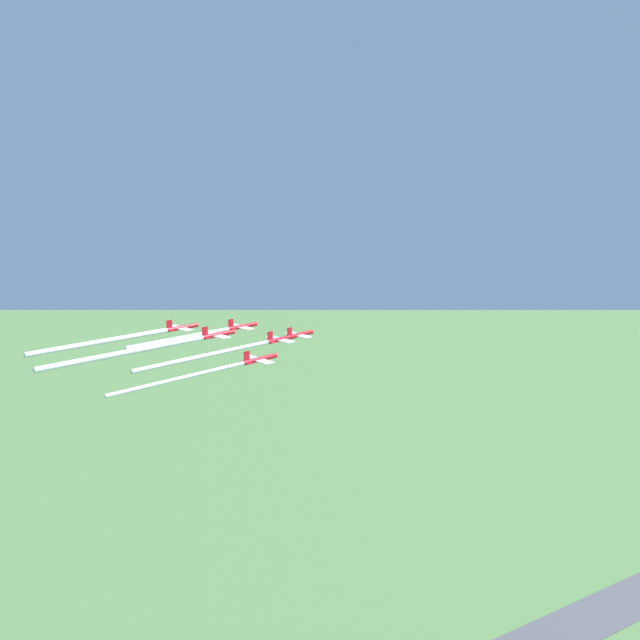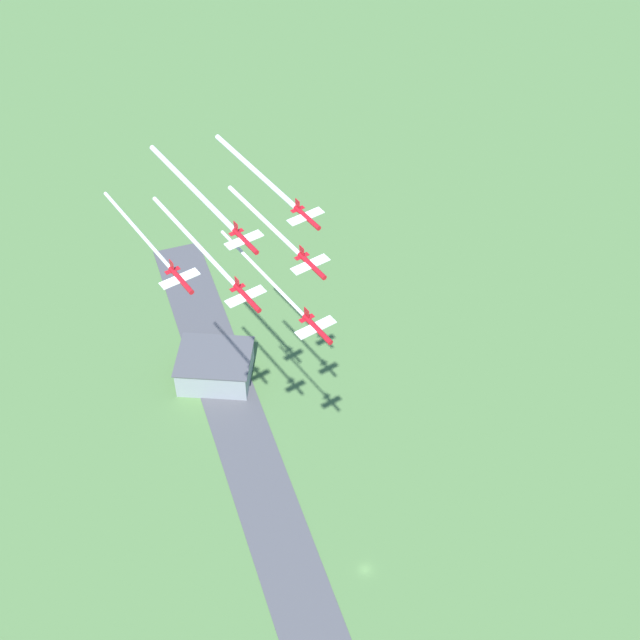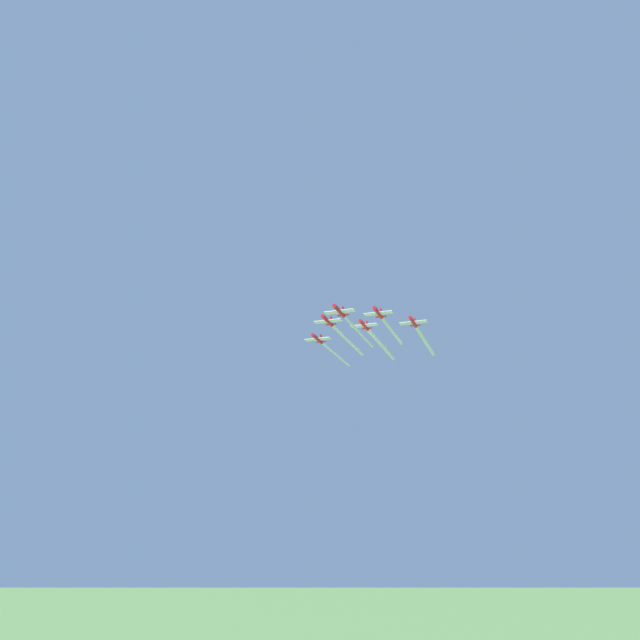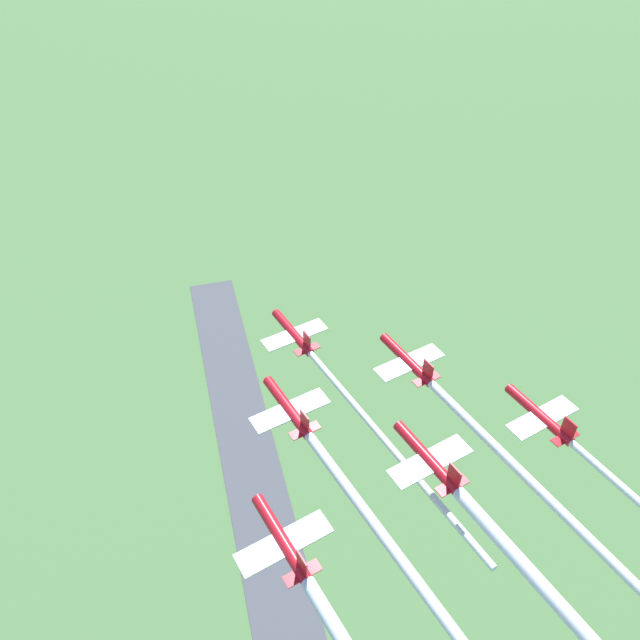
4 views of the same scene
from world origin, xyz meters
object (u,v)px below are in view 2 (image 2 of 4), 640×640
(hangar, at_px, (215,367))
(jet_4, at_px, (245,240))
(jet_2, at_px, (246,297))
(jet_3, at_px, (306,217))
(jet_0, at_px, (316,328))
(jet_5, at_px, (180,279))
(jet_1, at_px, (311,265))

(hangar, relative_size, jet_4, 3.45)
(hangar, xyz_separation_m, jet_2, (-36.17, 108.71, 142.45))
(hangar, distance_m, jet_3, 171.92)
(jet_0, xyz_separation_m, jet_5, (30.93, -11.51, 1.37))
(hangar, relative_size, jet_3, 3.45)
(jet_2, height_order, jet_3, jet_3)
(jet_0, bearing_deg, jet_4, -90.00)
(jet_5, bearing_deg, jet_2, 120.47)
(jet_4, xyz_separation_m, jet_5, (12.98, 10.56, -3.20))
(jet_1, xyz_separation_m, jet_4, (15.46, -5.76, 1.32))
(jet_4, bearing_deg, jet_1, 120.47)
(jet_1, bearing_deg, jet_2, 0.00)
(jet_0, xyz_separation_m, jet_1, (2.48, -16.31, 3.26))
(jet_4, height_order, jet_5, jet_4)
(jet_0, relative_size, jet_4, 1.00)
(jet_2, distance_m, jet_4, 16.63)
(jet_2, xyz_separation_m, jet_4, (2.48, -16.31, 2.10))
(jet_2, xyz_separation_m, jet_5, (15.46, -5.76, -1.10))
(jet_1, relative_size, jet_3, 1.00)
(jet_2, bearing_deg, jet_3, -150.46)
(jet_0, height_order, jet_1, jet_1)
(jet_0, distance_m, jet_2, 16.69)
(jet_0, relative_size, jet_1, 1.00)
(hangar, height_order, jet_2, jet_2)
(jet_3, bearing_deg, jet_5, 0.00)
(jet_2, relative_size, jet_5, 1.00)
(jet_1, distance_m, jet_5, 28.91)
(jet_3, bearing_deg, jet_4, 0.00)
(jet_2, distance_m, jet_3, 28.88)
(jet_1, relative_size, jet_2, 1.00)
(jet_3, bearing_deg, jet_0, 59.53)
(jet_1, xyz_separation_m, jet_3, (2.48, -16.31, 0.57))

